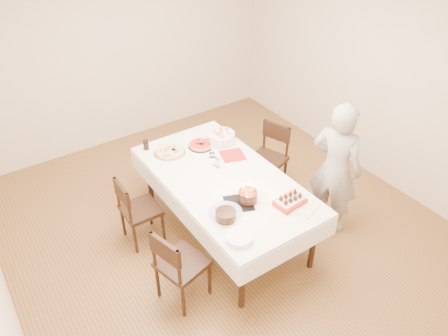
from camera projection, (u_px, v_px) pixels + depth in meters
floor at (223, 227)px, 5.02m from camera, size 5.00×5.00×0.00m
wall_back at (120, 49)px, 5.91m from camera, size 4.50×0.04×2.70m
wall_right at (377, 73)px, 5.26m from camera, size 0.04×5.00×2.70m
dining_table at (224, 205)px, 4.76m from camera, size 1.93×2.42×0.75m
chair_right_savory at (267, 160)px, 5.36m from camera, size 0.57×0.57×0.87m
chair_left_savory at (141, 210)px, 4.65m from camera, size 0.42×0.42×0.82m
chair_left_dessert at (182, 264)px, 4.00m from camera, size 0.54×0.54×0.86m
person at (335, 169)px, 4.62m from camera, size 0.55×0.66×1.55m
pizza_white at (170, 152)px, 4.90m from camera, size 0.46×0.46×0.04m
pizza_pepperoni at (201, 145)px, 5.02m from camera, size 0.36×0.36×0.04m
red_placemat at (233, 156)px, 4.88m from camera, size 0.32×0.32×0.01m
pasta_bowl at (221, 137)px, 5.08m from camera, size 0.38×0.38×0.10m
taper_candle at (212, 146)px, 4.77m from camera, size 0.08×0.08×0.29m
shaker_pair at (218, 164)px, 4.66m from camera, size 0.10×0.10×0.10m
cola_glass at (146, 145)px, 4.95m from camera, size 0.08×0.08×0.11m
layer_cake at (226, 216)px, 3.99m from camera, size 0.26×0.26×0.10m
cake_board at (239, 203)px, 4.20m from camera, size 0.35×0.35×0.01m
birthday_cake at (248, 193)px, 4.17m from camera, size 0.21×0.21×0.17m
strawberry_box at (290, 201)px, 4.17m from camera, size 0.31×0.22×0.07m
box_lid at (306, 208)px, 4.15m from camera, size 0.32×0.26×0.02m
plate_stack at (239, 238)px, 3.79m from camera, size 0.32×0.32×0.05m
china_plate at (225, 212)px, 4.09m from camera, size 0.42×0.42×0.01m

